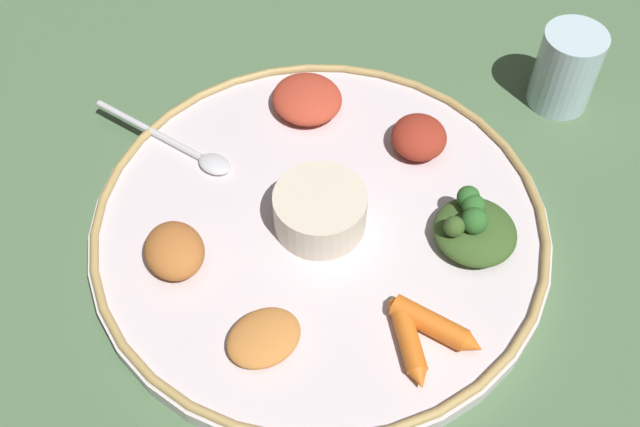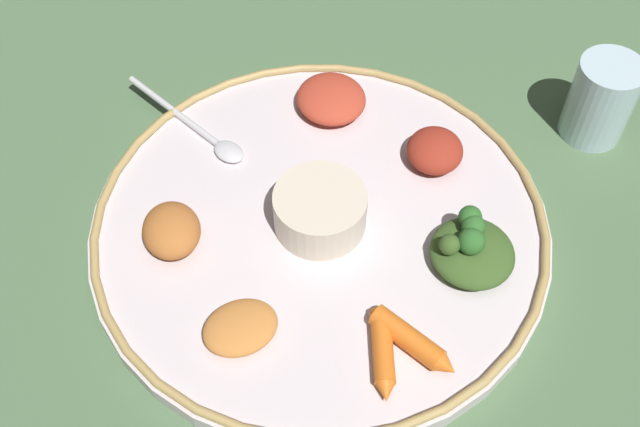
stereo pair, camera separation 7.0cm
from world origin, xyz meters
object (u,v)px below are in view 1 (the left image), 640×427
center_bowl (320,209)px  spoon (183,147)px  carrot_near_spoon (409,342)px  carrot_outer (436,326)px  greens_pile (474,228)px  drinking_glass (565,73)px

center_bowl → spoon: (0.01, 0.16, -0.02)m
carrot_near_spoon → carrot_outer: bearing=-28.8°
carrot_outer → greens_pile: bearing=6.1°
carrot_outer → carrot_near_spoon: bearing=151.2°
carrot_near_spoon → center_bowl: bearing=59.6°
center_bowl → carrot_near_spoon: center_bowl is taller
greens_pile → carrot_outer: (-0.10, -0.01, -0.01)m
spoon → carrot_near_spoon: bearing=-106.4°
greens_pile → carrot_outer: 0.10m
greens_pile → spoon: bearing=98.2°
carrot_near_spoon → carrot_outer: carrot_outer is taller
carrot_near_spoon → drinking_glass: drinking_glass is taller
spoon → carrot_near_spoon: carrot_near_spoon is taller
carrot_outer → drinking_glass: 0.33m
greens_pile → drinking_glass: drinking_glass is taller
center_bowl → spoon: size_ratio=0.50×
greens_pile → drinking_glass: (0.23, -0.01, 0.00)m
spoon → drinking_glass: (0.27, -0.30, 0.02)m
spoon → drinking_glass: bearing=-47.6°
carrot_near_spoon → drinking_glass: size_ratio=0.80×
center_bowl → carrot_outer: (-0.05, -0.14, -0.01)m
center_bowl → spoon: center_bowl is taller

